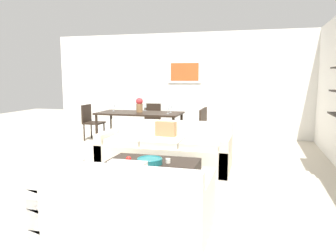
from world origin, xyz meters
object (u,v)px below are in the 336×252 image
Objects in this scene: dining_chair_right_far at (200,124)px; dining_table at (140,115)px; candle_jar at (168,161)px; coffee_table at (150,177)px; sofa_beige at (165,151)px; apple_on_coffee_table at (129,159)px; dining_chair_head at (151,118)px; centerpiece_vase at (139,105)px; wine_glass_head at (145,106)px; decorative_bowl at (150,161)px; dining_chair_right_near at (196,126)px; wine_glass_right_far at (170,107)px; dining_chair_left_far at (91,120)px; wine_glass_right_near at (168,109)px; wine_glass_left_far at (113,106)px; loveseat_white at (125,204)px.

dining_table is at bearing -171.56° from dining_chair_right_far.
coffee_table is at bearing -160.17° from candle_jar.
sofa_beige is 1.21m from apple_on_coffee_table.
candle_jar is 3.21m from dining_table.
sofa_beige reaches higher than dining_table.
dining_chair_head is 0.91m from centerpiece_vase.
wine_glass_head is 0.35m from centerpiece_vase.
decorative_bowl is at bearing -4.73° from apple_on_coffee_table.
dining_table is at bearing 171.56° from dining_chair_right_near.
candle_jar is at bearing -65.76° from wine_glass_head.
sofa_beige is 6.41× the size of decorative_bowl.
coffee_table is 3.17m from wine_glass_right_far.
sofa_beige is 1.16× the size of dining_table.
dining_chair_right_far is at bearing 87.45° from decorative_bowl.
coffee_table is 0.34m from candle_jar.
dining_chair_right_far reaches higher than sofa_beige.
decorative_bowl is 1.81× the size of wine_glass_right_far.
dining_table reaches higher than candle_jar.
dining_chair_head is (-1.37, 0.66, 0.00)m from dining_chair_right_far.
decorative_bowl is at bearing -69.85° from wine_glass_head.
candle_jar is 4.17m from dining_chair_left_far.
wine_glass_right_near is at bearing -53.93° from dining_chair_head.
sofa_beige is 2.67m from wine_glass_left_far.
dining_chair_right_far is 1.43m from wine_glass_head.
centerpiece_vase reaches higher than dining_chair_head.
wine_glass_head is (-1.37, 0.60, 0.36)m from dining_chair_right_near.
dining_chair_left_far is 1.00× the size of dining_chair_right_near.
loveseat_white is at bearing -64.11° from wine_glass_left_far.
dining_chair_right_far is (1.37, 0.20, -0.18)m from dining_table.
wine_glass_left_far reaches higher than dining_chair_head.
centerpiece_vase is (-1.13, 1.81, 0.63)m from sofa_beige.
wine_glass_right_far is (-0.40, 1.87, 0.59)m from sofa_beige.
wine_glass_right_far is at bearing 99.67° from decorative_bowl.
wine_glass_right_near is at bearing 105.37° from candle_jar.
dining_chair_left_far is 5.77× the size of wine_glass_left_far.
wine_glass_right_near reaches higher than dining_chair_right_near.
wine_glass_right_near is at bearing 100.33° from coffee_table.
dining_chair_left_far is at bearing -154.48° from dining_chair_head.
coffee_table is at bearing -67.40° from dining_table.
wine_glass_right_far is (2.08, -0.09, 0.38)m from dining_chair_left_far.
coffee_table is 3.31m from centerpiece_vase.
dining_chair_right_far is 5.05× the size of wine_glass_head.
wine_glass_left_far is 0.96× the size of wine_glass_right_near.
sofa_beige is 2.54× the size of dining_chair_right_near.
wine_glass_right_near is at bearing -12.37° from centerpiece_vase.
dining_table is at bearing 107.23° from apple_on_coffee_table.
decorative_bowl is 0.32m from apple_on_coffee_table.
decorative_bowl is at bearing -84.34° from sofa_beige.
wine_glass_head reaches higher than dining_table.
wine_glass_left_far is (-2.08, 0.32, 0.36)m from dining_chair_right_near.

